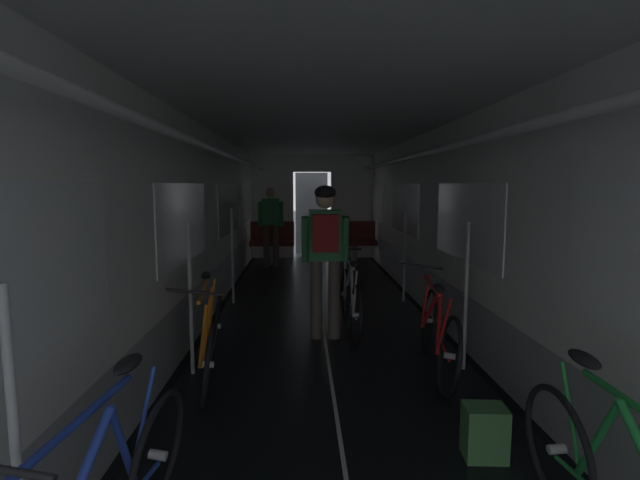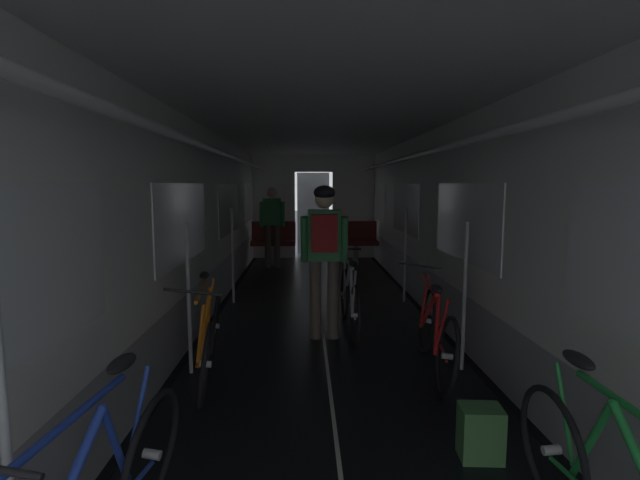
{
  "view_description": "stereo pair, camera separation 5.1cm",
  "coord_description": "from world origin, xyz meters",
  "px_view_note": "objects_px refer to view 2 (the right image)",
  "views": [
    {
      "loc": [
        -0.26,
        -2.09,
        1.73
      ],
      "look_at": [
        0.0,
        4.37,
        0.97
      ],
      "focal_mm": 26.17,
      "sensor_mm": 36.0,
      "label": 1
    },
    {
      "loc": [
        -0.21,
        -2.09,
        1.73
      ],
      "look_at": [
        0.0,
        4.37,
        0.97
      ],
      "focal_mm": 26.17,
      "sensor_mm": 36.0,
      "label": 2
    }
  ],
  "objects_px": {
    "bench_seat_far_left": "(273,239)",
    "bicycle_silver_in_aisle": "(350,300)",
    "bicycle_red": "(435,332)",
    "bench_seat_far_right": "(355,238)",
    "bicycle_orange": "(210,337)",
    "person_cyclist_aisle": "(324,245)",
    "person_standing_near_bench": "(272,222)",
    "backpack_on_floor": "(480,433)"
  },
  "relations": [
    {
      "from": "bicycle_red",
      "to": "backpack_on_floor",
      "type": "xyz_separation_m",
      "value": [
        -0.1,
        -1.4,
        -0.21
      ]
    },
    {
      "from": "bench_seat_far_right",
      "to": "person_cyclist_aisle",
      "type": "height_order",
      "value": "person_cyclist_aisle"
    },
    {
      "from": "bench_seat_far_left",
      "to": "bicycle_orange",
      "type": "height_order",
      "value": "bicycle_orange"
    },
    {
      "from": "bicycle_silver_in_aisle",
      "to": "backpack_on_floor",
      "type": "relative_size",
      "value": 4.97
    },
    {
      "from": "bicycle_silver_in_aisle",
      "to": "person_standing_near_bench",
      "type": "bearing_deg",
      "value": 105.46
    },
    {
      "from": "bench_seat_far_left",
      "to": "person_standing_near_bench",
      "type": "bearing_deg",
      "value": -89.59
    },
    {
      "from": "bicycle_red",
      "to": "backpack_on_floor",
      "type": "distance_m",
      "value": 1.42
    },
    {
      "from": "bicycle_red",
      "to": "person_standing_near_bench",
      "type": "height_order",
      "value": "person_standing_near_bench"
    },
    {
      "from": "person_cyclist_aisle",
      "to": "bicycle_silver_in_aisle",
      "type": "bearing_deg",
      "value": 40.45
    },
    {
      "from": "bicycle_red",
      "to": "person_cyclist_aisle",
      "type": "bearing_deg",
      "value": 135.9
    },
    {
      "from": "backpack_on_floor",
      "to": "bicycle_orange",
      "type": "bearing_deg",
      "value": 146.28
    },
    {
      "from": "backpack_on_floor",
      "to": "person_cyclist_aisle",
      "type": "bearing_deg",
      "value": 110.7
    },
    {
      "from": "bicycle_red",
      "to": "bicycle_silver_in_aisle",
      "type": "relative_size",
      "value": 1.0
    },
    {
      "from": "bench_seat_far_left",
      "to": "person_standing_near_bench",
      "type": "relative_size",
      "value": 0.58
    },
    {
      "from": "bicycle_red",
      "to": "bicycle_silver_in_aisle",
      "type": "bearing_deg",
      "value": 119.08
    },
    {
      "from": "bicycle_orange",
      "to": "person_cyclist_aisle",
      "type": "xyz_separation_m",
      "value": [
        1.07,
        1.06,
        0.69
      ]
    },
    {
      "from": "bench_seat_far_right",
      "to": "person_cyclist_aisle",
      "type": "relative_size",
      "value": 0.57
    },
    {
      "from": "bicycle_silver_in_aisle",
      "to": "bicycle_orange",
      "type": "bearing_deg",
      "value": -136.2
    },
    {
      "from": "bench_seat_far_right",
      "to": "backpack_on_floor",
      "type": "height_order",
      "value": "bench_seat_far_right"
    },
    {
      "from": "bench_seat_far_right",
      "to": "person_cyclist_aisle",
      "type": "bearing_deg",
      "value": -100.04
    },
    {
      "from": "bench_seat_far_left",
      "to": "bicycle_silver_in_aisle",
      "type": "distance_m",
      "value": 4.93
    },
    {
      "from": "bench_seat_far_left",
      "to": "bench_seat_far_right",
      "type": "xyz_separation_m",
      "value": [
        1.8,
        0.0,
        0.0
      ]
    },
    {
      "from": "person_cyclist_aisle",
      "to": "person_standing_near_bench",
      "type": "height_order",
      "value": "person_cyclist_aisle"
    },
    {
      "from": "bench_seat_far_left",
      "to": "bicycle_silver_in_aisle",
      "type": "relative_size",
      "value": 0.58
    },
    {
      "from": "bench_seat_far_right",
      "to": "bicycle_orange",
      "type": "distance_m",
      "value": 6.41
    },
    {
      "from": "bicycle_silver_in_aisle",
      "to": "bicycle_red",
      "type": "bearing_deg",
      "value": -60.92
    },
    {
      "from": "bench_seat_far_right",
      "to": "bicycle_orange",
      "type": "height_order",
      "value": "bicycle_orange"
    },
    {
      "from": "bench_seat_far_right",
      "to": "bicycle_red",
      "type": "bearing_deg",
      "value": -89.02
    },
    {
      "from": "bicycle_red",
      "to": "bench_seat_far_left",
      "type": "bearing_deg",
      "value": 107.58
    },
    {
      "from": "bench_seat_far_left",
      "to": "bench_seat_far_right",
      "type": "height_order",
      "value": "same"
    },
    {
      "from": "bicycle_orange",
      "to": "bicycle_silver_in_aisle",
      "type": "height_order",
      "value": "bicycle_orange"
    },
    {
      "from": "bicycle_orange",
      "to": "bicycle_silver_in_aisle",
      "type": "distance_m",
      "value": 1.91
    },
    {
      "from": "bench_seat_far_right",
      "to": "person_standing_near_bench",
      "type": "height_order",
      "value": "person_standing_near_bench"
    },
    {
      "from": "bench_seat_far_right",
      "to": "bicycle_silver_in_aisle",
      "type": "relative_size",
      "value": 0.58
    },
    {
      "from": "bench_seat_far_left",
      "to": "bicycle_red",
      "type": "height_order",
      "value": "bicycle_red"
    },
    {
      "from": "bench_seat_far_left",
      "to": "bicycle_orange",
      "type": "bearing_deg",
      "value": -91.5
    },
    {
      "from": "bench_seat_far_right",
      "to": "bicycle_orange",
      "type": "xyz_separation_m",
      "value": [
        -1.96,
        -6.1,
        -0.19
      ]
    },
    {
      "from": "person_cyclist_aisle",
      "to": "backpack_on_floor",
      "type": "relative_size",
      "value": 5.09
    },
    {
      "from": "bicycle_orange",
      "to": "person_cyclist_aisle",
      "type": "bearing_deg",
      "value": 44.71
    },
    {
      "from": "bench_seat_far_left",
      "to": "bicycle_orange",
      "type": "distance_m",
      "value": 6.1
    },
    {
      "from": "bicycle_silver_in_aisle",
      "to": "person_standing_near_bench",
      "type": "distance_m",
      "value": 4.6
    },
    {
      "from": "bench_seat_far_left",
      "to": "bicycle_silver_in_aisle",
      "type": "xyz_separation_m",
      "value": [
        1.22,
        -4.78,
        -0.18
      ]
    }
  ]
}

